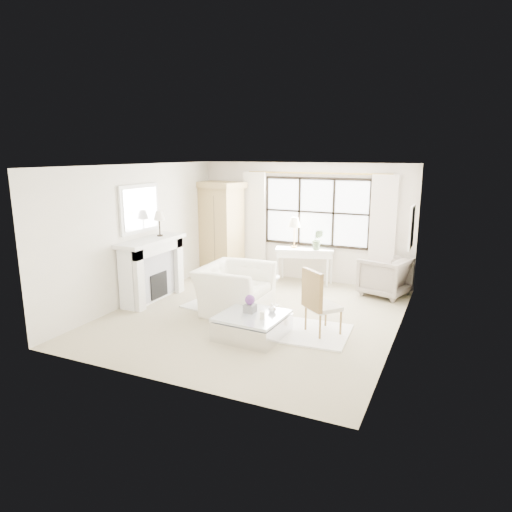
% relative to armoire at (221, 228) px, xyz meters
% --- Properties ---
extents(floor, '(5.50, 5.50, 0.00)m').
position_rel_armoire_xyz_m(floor, '(1.97, -2.37, -1.14)').
color(floor, tan).
rests_on(floor, ground).
extents(ceiling, '(5.50, 5.50, 0.00)m').
position_rel_armoire_xyz_m(ceiling, '(1.97, -2.37, 1.56)').
color(ceiling, silver).
rests_on(ceiling, ground).
extents(wall_back, '(5.00, 0.00, 5.00)m').
position_rel_armoire_xyz_m(wall_back, '(1.97, 0.38, 0.21)').
color(wall_back, silver).
rests_on(wall_back, ground).
extents(wall_front, '(5.00, 0.00, 5.00)m').
position_rel_armoire_xyz_m(wall_front, '(1.97, -5.12, 0.21)').
color(wall_front, white).
rests_on(wall_front, ground).
extents(wall_left, '(0.00, 5.50, 5.50)m').
position_rel_armoire_xyz_m(wall_left, '(-0.53, -2.37, 0.21)').
color(wall_left, beige).
rests_on(wall_left, ground).
extents(wall_right, '(0.00, 5.50, 5.50)m').
position_rel_armoire_xyz_m(wall_right, '(4.47, -2.37, 0.21)').
color(wall_right, silver).
rests_on(wall_right, ground).
extents(window_pane, '(2.40, 0.02, 1.50)m').
position_rel_armoire_xyz_m(window_pane, '(2.27, 0.36, 0.46)').
color(window_pane, white).
rests_on(window_pane, wall_back).
extents(window_frame, '(2.50, 0.04, 1.50)m').
position_rel_armoire_xyz_m(window_frame, '(2.27, 0.35, 0.46)').
color(window_frame, black).
rests_on(window_frame, wall_back).
extents(curtain_rod, '(3.30, 0.04, 0.04)m').
position_rel_armoire_xyz_m(curtain_rod, '(2.27, 0.30, 1.33)').
color(curtain_rod, '#A68539').
rests_on(curtain_rod, wall_back).
extents(curtain_left, '(0.55, 0.10, 2.47)m').
position_rel_armoire_xyz_m(curtain_left, '(0.77, 0.28, 0.10)').
color(curtain_left, white).
rests_on(curtain_left, ground).
extents(curtain_right, '(0.55, 0.10, 2.47)m').
position_rel_armoire_xyz_m(curtain_right, '(3.77, 0.28, 0.10)').
color(curtain_right, silver).
rests_on(curtain_right, ground).
extents(fireplace, '(0.58, 1.66, 1.26)m').
position_rel_armoire_xyz_m(fireplace, '(-0.30, -2.37, -0.49)').
color(fireplace, silver).
rests_on(fireplace, ground).
extents(mirror_frame, '(0.05, 1.15, 0.95)m').
position_rel_armoire_xyz_m(mirror_frame, '(-0.50, -2.37, 0.70)').
color(mirror_frame, silver).
rests_on(mirror_frame, wall_left).
extents(mirror_glass, '(0.02, 1.00, 0.80)m').
position_rel_armoire_xyz_m(mirror_glass, '(-0.47, -2.37, 0.70)').
color(mirror_glass, silver).
rests_on(mirror_glass, wall_left).
extents(art_frame, '(0.04, 0.62, 0.82)m').
position_rel_armoire_xyz_m(art_frame, '(4.44, -0.67, 0.41)').
color(art_frame, white).
rests_on(art_frame, wall_right).
extents(art_canvas, '(0.01, 0.52, 0.72)m').
position_rel_armoire_xyz_m(art_canvas, '(4.42, -0.67, 0.41)').
color(art_canvas, beige).
rests_on(art_canvas, wall_right).
extents(mantel_lamp, '(0.22, 0.22, 0.51)m').
position_rel_armoire_xyz_m(mantel_lamp, '(-0.26, -2.07, 0.51)').
color(mantel_lamp, black).
rests_on(mantel_lamp, fireplace).
extents(armoire, '(1.27, 0.98, 2.24)m').
position_rel_armoire_xyz_m(armoire, '(0.00, 0.00, 0.00)').
color(armoire, tan).
rests_on(armoire, floor).
extents(console_table, '(1.37, 0.80, 0.80)m').
position_rel_armoire_xyz_m(console_table, '(2.11, 0.08, -0.74)').
color(console_table, white).
rests_on(console_table, floor).
extents(console_lamp, '(0.28, 0.28, 0.69)m').
position_rel_armoire_xyz_m(console_lamp, '(1.85, 0.09, 0.22)').
color(console_lamp, '#C58E44').
rests_on(console_lamp, console_table).
extents(orchid_plant, '(0.27, 0.23, 0.46)m').
position_rel_armoire_xyz_m(orchid_plant, '(2.41, 0.07, -0.11)').
color(orchid_plant, '#516A46').
rests_on(orchid_plant, console_table).
extents(side_table, '(0.40, 0.40, 0.51)m').
position_rel_armoire_xyz_m(side_table, '(1.90, -1.46, -0.81)').
color(side_table, silver).
rests_on(side_table, floor).
extents(rug_left, '(1.73, 1.33, 0.03)m').
position_rel_armoire_xyz_m(rug_left, '(1.33, -2.12, -1.13)').
color(rug_left, white).
rests_on(rug_left, floor).
extents(rug_right, '(1.61, 1.25, 0.03)m').
position_rel_armoire_xyz_m(rug_right, '(3.02, -2.77, -1.13)').
color(rug_right, white).
rests_on(rug_right, floor).
extents(club_armchair, '(1.19, 1.35, 0.87)m').
position_rel_armoire_xyz_m(club_armchair, '(1.54, -2.29, -0.71)').
color(club_armchair, white).
rests_on(club_armchair, floor).
extents(wingback_chair, '(1.11, 1.09, 0.82)m').
position_rel_armoire_xyz_m(wingback_chair, '(3.93, -0.13, -0.73)').
color(wingback_chair, gray).
rests_on(wingback_chair, floor).
extents(french_chair, '(0.68, 0.68, 1.08)m').
position_rel_armoire_xyz_m(french_chair, '(3.34, -2.70, -0.83)').
color(french_chair, olive).
rests_on(french_chair, floor).
extents(coffee_table, '(1.06, 1.06, 0.38)m').
position_rel_armoire_xyz_m(coffee_table, '(2.35, -3.27, -0.96)').
color(coffee_table, silver).
rests_on(coffee_table, floor).
extents(planter_box, '(0.19, 0.19, 0.13)m').
position_rel_armoire_xyz_m(planter_box, '(2.28, -3.20, -0.69)').
color(planter_box, slate).
rests_on(planter_box, coffee_table).
extents(planter_flowers, '(0.16, 0.16, 0.16)m').
position_rel_armoire_xyz_m(planter_flowers, '(2.28, -3.20, -0.55)').
color(planter_flowers, '#64327D').
rests_on(planter_flowers, planter_box).
extents(pillar_candle, '(0.08, 0.08, 0.12)m').
position_rel_armoire_xyz_m(pillar_candle, '(2.58, -3.39, -0.70)').
color(pillar_candle, white).
rests_on(pillar_candle, coffee_table).
extents(coffee_vase, '(0.17, 0.17, 0.14)m').
position_rel_armoire_xyz_m(coffee_vase, '(2.61, -3.04, -0.69)').
color(coffee_vase, white).
rests_on(coffee_vase, coffee_table).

